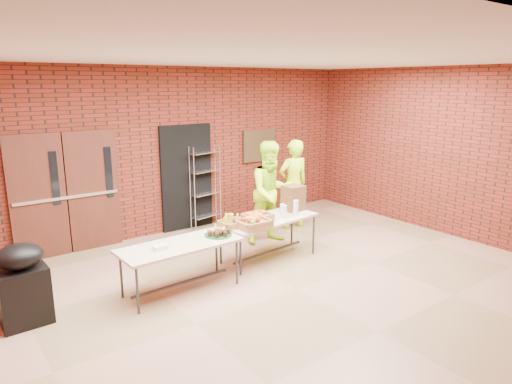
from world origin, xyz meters
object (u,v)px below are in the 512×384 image
table_right (268,222)px  table_left (180,248)px  volunteer_man (272,192)px  wire_rack (205,187)px  coffee_dispenser (293,198)px  volunteer_woman (293,184)px  covered_grill (22,284)px

table_right → table_left: bearing=-178.3°
table_right → volunteer_man: (0.57, 0.65, 0.29)m
wire_rack → table_right: (-0.05, -2.15, -0.19)m
table_left → coffee_dispenser: coffee_dispenser is taller
wire_rack → table_left: bearing=-137.9°
wire_rack → volunteer_woman: (1.40, -1.09, 0.07)m
table_right → coffee_dispenser: coffee_dispenser is taller
table_right → volunteer_man: 0.91m
volunteer_woman → table_right: bearing=44.5°
covered_grill → volunteer_woman: bearing=8.9°
table_right → covered_grill: (-3.70, 0.09, -0.13)m
covered_grill → coffee_dispenser: bearing=-1.0°
table_left → coffee_dispenser: size_ratio=3.92×
table_left → table_right: (1.75, 0.24, 0.00)m
table_right → covered_grill: 3.70m
table_right → wire_rack: bearing=82.6°
wire_rack → coffee_dispenser: 2.09m
table_left → volunteer_woman: volunteer_woman is taller
table_left → volunteer_woman: bearing=20.1°
coffee_dispenser → volunteer_man: volunteer_man is taller
coffee_dispenser → volunteer_woman: size_ratio=0.24×
covered_grill → table_right: bearing=-3.2°
coffee_dispenser → volunteer_woman: volunteer_woman is taller
table_right → covered_grill: bearing=172.5°
volunteer_woman → wire_rack: bearing=-29.4°
volunteer_woman → table_left: bearing=30.5°
coffee_dispenser → volunteer_man: size_ratio=0.24×
table_left → volunteer_man: volunteer_man is taller
wire_rack → volunteer_man: volunteer_man is taller
volunteer_woman → volunteer_man: volunteer_man is taller
table_left → volunteer_woman: 3.46m
wire_rack → coffee_dispenser: bearing=-83.7°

